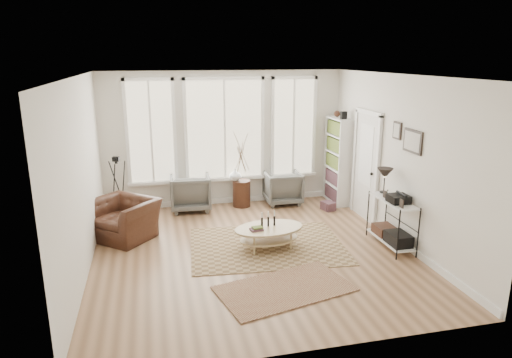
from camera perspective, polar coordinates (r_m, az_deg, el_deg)
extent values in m
plane|color=#9D7452|center=(7.78, -0.44, -9.07)|extent=(5.50, 5.50, 0.00)
plane|color=white|center=(7.10, -0.48, 12.80)|extent=(5.50, 5.50, 0.00)
cube|color=silver|center=(9.95, -3.95, 5.04)|extent=(5.20, 0.04, 2.90)
cube|color=silver|center=(4.78, 6.84, -6.33)|extent=(5.20, 0.04, 2.90)
cube|color=silver|center=(7.21, -21.05, 0.15)|extent=(0.04, 5.50, 2.90)
cube|color=silver|center=(8.26, 17.45, 2.27)|extent=(0.04, 5.50, 2.90)
cube|color=white|center=(10.27, -3.80, -2.63)|extent=(5.10, 0.04, 0.12)
cube|color=white|center=(8.65, 16.63, -6.74)|extent=(0.03, 5.40, 0.12)
cube|color=beige|center=(9.90, -3.95, 6.16)|extent=(1.60, 0.03, 2.10)
cube|color=beige|center=(9.77, -13.00, 5.69)|extent=(0.90, 0.03, 2.10)
cube|color=beige|center=(10.25, 4.68, 6.46)|extent=(0.90, 0.03, 2.10)
cube|color=white|center=(9.88, -3.93, 6.14)|extent=(1.74, 0.06, 2.24)
cube|color=white|center=(9.75, -13.00, 5.67)|extent=(1.04, 0.06, 2.24)
cube|color=white|center=(10.24, 4.71, 6.44)|extent=(1.04, 0.06, 2.24)
cube|color=white|center=(10.08, -3.81, 0.05)|extent=(4.10, 0.12, 0.06)
cube|color=silver|center=(9.32, 13.59, 1.43)|extent=(0.04, 0.88, 2.10)
cube|color=white|center=(9.25, 13.57, 2.93)|extent=(0.01, 0.55, 1.20)
cube|color=white|center=(8.89, 14.90, 0.69)|extent=(0.06, 0.08, 2.18)
cube|color=white|center=(9.74, 12.24, 2.10)|extent=(0.06, 0.08, 2.18)
cube|color=white|center=(9.12, 13.93, 8.09)|extent=(0.06, 1.06, 0.08)
sphere|color=black|center=(9.02, 14.24, 0.62)|extent=(0.06, 0.06, 0.06)
cube|color=white|center=(9.86, 11.09, 1.73)|extent=(0.30, 0.03, 1.90)
cube|color=white|center=(10.59, 9.30, 2.74)|extent=(0.30, 0.03, 1.90)
cube|color=white|center=(10.28, 10.93, 2.29)|extent=(0.02, 0.85, 1.90)
cube|color=white|center=(10.22, 10.16, 2.25)|extent=(0.30, 0.81, 1.90)
cube|color=maroon|center=(10.22, 10.16, 2.25)|extent=(0.24, 0.75, 1.76)
cube|color=black|center=(9.87, 10.90, 7.83)|extent=(0.12, 0.10, 0.16)
sphere|color=#3D2015|center=(10.19, 10.10, 8.04)|extent=(0.14, 0.14, 0.14)
cube|color=white|center=(8.29, 16.44, -7.25)|extent=(0.37, 1.07, 0.03)
cube|color=white|center=(8.06, 16.81, -2.63)|extent=(0.37, 1.07, 0.02)
cylinder|color=black|center=(7.67, 17.35, -6.72)|extent=(0.02, 0.02, 0.85)
cylinder|color=black|center=(7.85, 19.64, -6.40)|extent=(0.02, 0.02, 0.85)
cylinder|color=black|center=(8.54, 13.81, -4.21)|extent=(0.02, 0.02, 0.85)
cylinder|color=black|center=(8.70, 15.93, -3.99)|extent=(0.02, 0.02, 0.85)
cylinder|color=black|center=(8.33, 15.66, -1.57)|extent=(0.14, 0.14, 0.02)
cylinder|color=black|center=(8.29, 15.73, -0.64)|extent=(0.02, 0.02, 0.30)
cone|color=black|center=(8.24, 15.82, 0.70)|extent=(0.28, 0.28, 0.18)
cube|color=black|center=(7.91, 17.38, -2.36)|extent=(0.32, 0.30, 0.13)
cube|color=black|center=(8.05, 17.36, -7.16)|extent=(0.32, 0.45, 0.20)
cube|color=#3D2015|center=(8.44, 15.76, -6.14)|extent=(0.32, 0.40, 0.16)
cube|color=black|center=(7.64, 17.75, -2.94)|extent=(0.02, 0.10, 0.14)
cube|color=black|center=(8.08, 15.82, -1.87)|extent=(0.02, 0.10, 0.12)
cube|color=black|center=(7.84, 19.01, 4.47)|extent=(0.03, 0.52, 0.38)
cube|color=silver|center=(7.83, 18.92, 4.47)|extent=(0.01, 0.44, 0.30)
cube|color=black|center=(8.24, 17.25, 5.81)|extent=(0.03, 0.24, 0.30)
cube|color=silver|center=(8.23, 17.16, 5.81)|extent=(0.01, 0.18, 0.24)
cube|color=brown|center=(8.00, 1.40, -8.31)|extent=(2.78, 2.18, 0.01)
cube|color=brown|center=(6.64, 3.62, -13.49)|extent=(2.05, 1.45, 0.01)
ellipsoid|color=tan|center=(7.86, 1.61, -7.46)|extent=(1.09, 0.76, 0.03)
ellipsoid|color=tan|center=(7.79, 1.62, -6.17)|extent=(1.27, 0.90, 0.04)
cylinder|color=tan|center=(7.62, -0.46, -8.21)|extent=(0.03, 0.03, 0.34)
cylinder|color=tan|center=(7.78, 4.34, -7.75)|extent=(0.03, 0.03, 0.34)
cylinder|color=tan|center=(7.96, -1.06, -7.15)|extent=(0.03, 0.03, 0.34)
cylinder|color=tan|center=(8.11, 3.54, -6.74)|extent=(0.03, 0.03, 0.34)
cylinder|color=black|center=(7.77, 0.72, -5.40)|extent=(0.03, 0.03, 0.17)
cylinder|color=black|center=(7.80, 1.53, -5.34)|extent=(0.03, 0.03, 0.17)
cylinder|color=black|center=(7.82, 2.34, -5.27)|extent=(0.03, 0.03, 0.17)
cube|color=#244928|center=(7.64, 0.13, -6.21)|extent=(0.21, 0.15, 0.06)
imported|color=#5E5F5B|center=(9.81, -8.21, -1.61)|extent=(0.87, 0.89, 0.78)
imported|color=#5E5F5B|center=(10.15, 3.31, -1.05)|extent=(0.79, 0.81, 0.73)
cylinder|color=#3D2015|center=(9.95, -1.82, -1.80)|extent=(0.39, 0.39, 0.58)
imported|color=silver|center=(9.84, -2.63, 0.56)|extent=(0.31, 0.31, 0.27)
imported|color=#3D2015|center=(8.58, -16.27, -4.80)|extent=(1.45, 1.43, 0.71)
cylinder|color=black|center=(9.32, -17.08, 2.03)|extent=(0.05, 0.05, 0.05)
cube|color=black|center=(9.30, -17.11, 2.41)|extent=(0.15, 0.12, 0.09)
cylinder|color=black|center=(9.23, -17.14, 2.31)|extent=(0.05, 0.07, 0.05)
cube|color=maroon|center=(9.88, 9.01, -3.34)|extent=(0.30, 0.33, 0.18)
cube|color=maroon|center=(9.87, 9.02, -3.40)|extent=(0.20, 0.25, 0.16)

